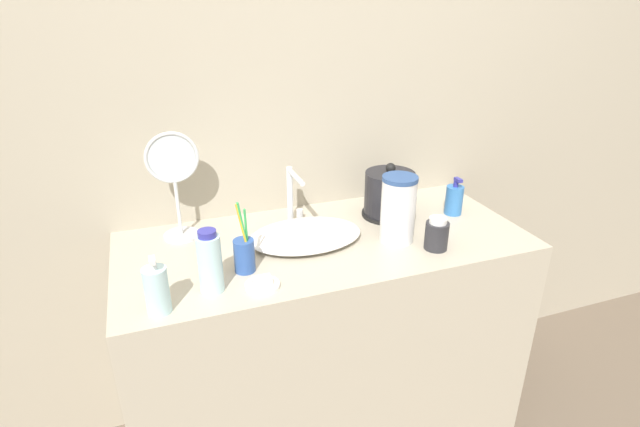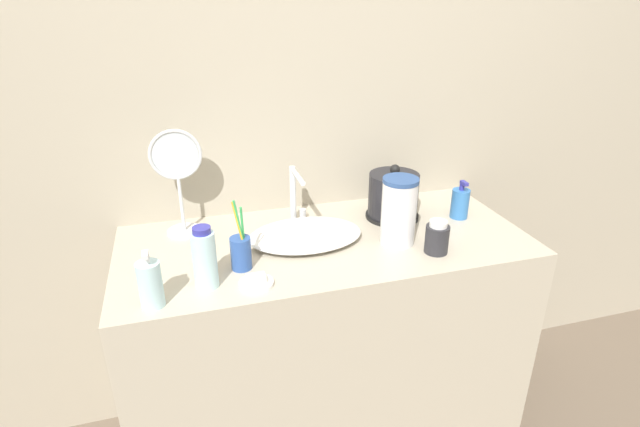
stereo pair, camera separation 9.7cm
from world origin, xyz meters
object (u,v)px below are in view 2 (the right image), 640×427
at_px(mouthwash_bottle, 205,259).
at_px(water_pitcher, 399,211).
at_px(toothbrush_cup, 241,252).
at_px(lotion_bottle, 150,284).
at_px(vanity_mirror, 178,176).
at_px(shampoo_bottle, 437,238).
at_px(hand_cream_bottle, 460,203).
at_px(electric_kettle, 393,197).
at_px(faucet, 296,192).

relative_size(mouthwash_bottle, water_pitcher, 0.82).
height_order(toothbrush_cup, lotion_bottle, toothbrush_cup).
bearing_deg(vanity_mirror, lotion_bottle, -103.02).
bearing_deg(water_pitcher, toothbrush_cup, -177.28).
xyz_separation_m(lotion_bottle, water_pitcher, (0.77, 0.15, 0.05)).
distance_m(shampoo_bottle, hand_cream_bottle, 0.30).
relative_size(lotion_bottle, mouthwash_bottle, 0.89).
height_order(lotion_bottle, water_pitcher, water_pitcher).
bearing_deg(toothbrush_cup, electric_kettle, 20.13).
height_order(electric_kettle, mouthwash_bottle, electric_kettle).
bearing_deg(water_pitcher, vanity_mirror, 157.94).
xyz_separation_m(faucet, shampoo_bottle, (0.38, -0.34, -0.07)).
bearing_deg(shampoo_bottle, lotion_bottle, -176.25).
bearing_deg(electric_kettle, water_pitcher, -109.27).
xyz_separation_m(vanity_mirror, water_pitcher, (0.68, -0.27, -0.09)).
bearing_deg(hand_cream_bottle, mouthwash_bottle, -166.77).
bearing_deg(vanity_mirror, faucet, -4.23).
xyz_separation_m(hand_cream_bottle, vanity_mirror, (-0.98, 0.15, 0.15)).
bearing_deg(faucet, vanity_mirror, 175.77).
relative_size(toothbrush_cup, lotion_bottle, 1.38).
bearing_deg(lotion_bottle, electric_kettle, 22.25).
relative_size(lotion_bottle, hand_cream_bottle, 1.15).
height_order(faucet, vanity_mirror, vanity_mirror).
xyz_separation_m(faucet, vanity_mirror, (-0.39, 0.03, 0.09)).
bearing_deg(toothbrush_cup, lotion_bottle, -153.13).
xyz_separation_m(faucet, toothbrush_cup, (-0.23, -0.27, -0.06)).
xyz_separation_m(faucet, lotion_bottle, (-0.49, -0.40, -0.05)).
relative_size(toothbrush_cup, water_pitcher, 1.01).
bearing_deg(electric_kettle, lotion_bottle, -157.75).
distance_m(electric_kettle, water_pitcher, 0.20).
bearing_deg(vanity_mirror, shampoo_bottle, -25.78).
bearing_deg(faucet, lotion_bottle, -140.84).
xyz_separation_m(shampoo_bottle, mouthwash_bottle, (-0.72, -0.00, 0.04)).
bearing_deg(mouthwash_bottle, toothbrush_cup, 33.77).
bearing_deg(lotion_bottle, water_pitcher, 11.23).
relative_size(electric_kettle, hand_cream_bottle, 1.42).
height_order(electric_kettle, toothbrush_cup, toothbrush_cup).
bearing_deg(hand_cream_bottle, faucet, 168.15).
relative_size(shampoo_bottle, water_pitcher, 0.48).
bearing_deg(faucet, electric_kettle, -8.84).
xyz_separation_m(hand_cream_bottle, water_pitcher, (-0.30, -0.12, 0.06)).
bearing_deg(mouthwash_bottle, vanity_mirror, 97.21).
bearing_deg(toothbrush_cup, water_pitcher, 2.72).
height_order(electric_kettle, hand_cream_bottle, electric_kettle).
xyz_separation_m(electric_kettle, vanity_mirror, (-0.74, 0.08, 0.13)).
bearing_deg(mouthwash_bottle, hand_cream_bottle, 13.23).
height_order(faucet, electric_kettle, faucet).
distance_m(mouthwash_bottle, hand_cream_bottle, 0.96).
height_order(shampoo_bottle, hand_cream_bottle, hand_cream_bottle).
relative_size(faucet, water_pitcher, 0.91).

